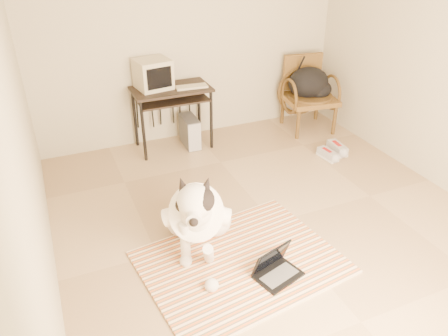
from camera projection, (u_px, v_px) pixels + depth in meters
floor at (273, 222)px, 4.24m from camera, size 4.50×4.50×0.00m
wall_back at (191, 33)px, 5.37m from camera, size 4.50×0.00×4.50m
wall_left at (20, 131)px, 2.89m from camera, size 0.00×4.50×4.50m
rug at (241, 262)px, 3.74m from camera, size 1.76×1.43×0.02m
dog at (198, 214)px, 3.75m from camera, size 0.68×1.23×0.90m
laptop at (276, 268)px, 3.57m from camera, size 0.43×0.36×0.26m
computer_desk at (172, 97)px, 5.32m from camera, size 0.95×0.53×0.79m
crt_monitor at (153, 74)px, 5.19m from camera, size 0.44×0.42×0.35m
desk_keyboard at (192, 87)px, 5.28m from camera, size 0.39×0.17×0.03m
pc_tower at (190, 132)px, 5.61m from camera, size 0.19×0.42×0.39m
rattan_chair at (308, 94)px, 5.96m from camera, size 0.72×0.71×0.98m
backpack at (310, 84)px, 5.86m from camera, size 0.58×0.47×0.42m
sneaker_left at (328, 155)px, 5.37m from camera, size 0.15×0.31×0.10m
sneaker_right at (337, 148)px, 5.50m from camera, size 0.16×0.34×0.11m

